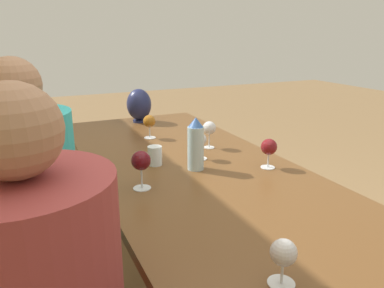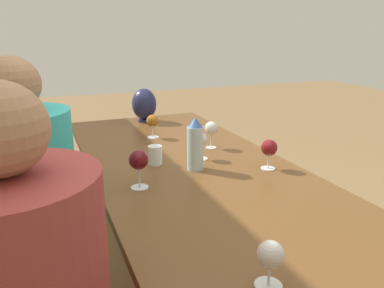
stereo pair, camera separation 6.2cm
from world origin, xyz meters
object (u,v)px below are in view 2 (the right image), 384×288
object	(u,v)px
wine_glass_4	(139,161)
person_far	(34,209)
vase	(144,104)
wine_glass_0	(211,129)
water_tumbler	(155,155)
chair_far	(13,247)
water_bottle	(195,144)
wine_glass_3	(201,141)
wine_glass_1	(270,256)
wine_glass_5	(153,121)
wine_glass_6	(269,148)

from	to	relation	value
wine_glass_4	person_far	bearing A→B (deg)	71.70
vase	wine_glass_0	xyz separation A→B (m)	(-0.72, -0.16, -0.01)
wine_glass_4	person_far	size ratio (longest dim) A/B	0.12
water_tumbler	chair_far	xyz separation A→B (m)	(-0.11, 0.62, -0.27)
vase	chair_far	distance (m)	1.30
water_bottle	wine_glass_3	size ratio (longest dim) A/B	1.83
wine_glass_0	wine_glass_4	size ratio (longest dim) A/B	0.93
wine_glass_4	wine_glass_1	bearing A→B (deg)	-169.04
vase	chair_far	bearing A→B (deg)	139.75
water_tumbler	wine_glass_3	distance (m)	0.23
wine_glass_3	chair_far	world-z (taller)	chair_far
wine_glass_0	wine_glass_1	xyz separation A→B (m)	(-1.06, 0.35, -0.02)
water_tumbler	wine_glass_5	world-z (taller)	wine_glass_5
water_bottle	wine_glass_0	bearing A→B (deg)	-37.68
wine_glass_4	person_far	world-z (taller)	person_far
chair_far	person_far	xyz separation A→B (m)	(0.00, -0.09, 0.15)
vase	wine_glass_1	xyz separation A→B (m)	(-1.78, 0.19, -0.03)
water_bottle	wine_glass_3	xyz separation A→B (m)	(0.12, -0.08, -0.02)
wine_glass_6	wine_glass_0	bearing A→B (deg)	15.08
water_tumbler	wine_glass_6	world-z (taller)	wine_glass_6
water_bottle	vase	distance (m)	0.98
water_bottle	chair_far	size ratio (longest dim) A/B	0.24
wine_glass_3	wine_glass_6	distance (m)	0.33
wine_glass_0	wine_glass_3	world-z (taller)	wine_glass_0
wine_glass_0	wine_glass_1	bearing A→B (deg)	161.88
water_bottle	water_tumbler	xyz separation A→B (m)	(0.13, 0.15, -0.07)
vase	chair_far	size ratio (longest dim) A/B	0.23
water_tumbler	wine_glass_1	xyz separation A→B (m)	(-0.93, 0.00, 0.04)
wine_glass_6	wine_glass_4	bearing A→B (deg)	88.84
water_bottle	wine_glass_6	world-z (taller)	water_bottle
wine_glass_3	wine_glass_4	xyz separation A→B (m)	(-0.22, 0.36, 0.02)
wine_glass_6	person_far	size ratio (longest dim) A/B	0.11
wine_glass_3	wine_glass_6	size ratio (longest dim) A/B	0.95
water_bottle	wine_glass_1	bearing A→B (deg)	169.60
chair_far	water_tumbler	bearing A→B (deg)	-80.37
wine_glass_5	wine_glass_1	bearing A→B (deg)	174.86
water_bottle	wine_glass_3	distance (m)	0.14
water_tumbler	vase	bearing A→B (deg)	-12.35
wine_glass_6	wine_glass_3	bearing A→B (deg)	43.61
wine_glass_6	chair_far	xyz separation A→B (m)	(0.14, 1.07, -0.32)
wine_glass_4	wine_glass_5	distance (m)	0.72
chair_far	person_far	distance (m)	0.17
vase	person_far	world-z (taller)	person_far
vase	wine_glass_6	size ratio (longest dim) A/B	1.66
wine_glass_0	wine_glass_5	size ratio (longest dim) A/B	1.06
wine_glass_4	chair_far	bearing A→B (deg)	75.01
vase	wine_glass_4	bearing A→B (deg)	163.47
vase	wine_glass_3	distance (m)	0.86
wine_glass_0	wine_glass_1	distance (m)	1.12
wine_glass_4	wine_glass_6	xyz separation A→B (m)	(-0.01, -0.58, -0.02)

